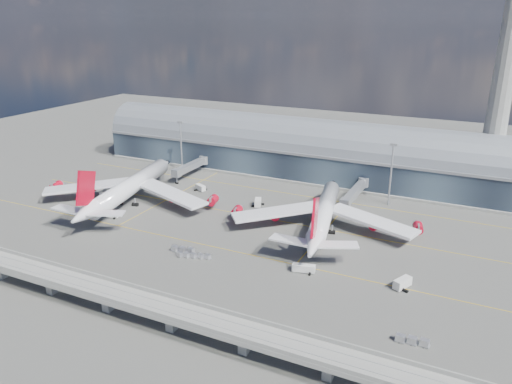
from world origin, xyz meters
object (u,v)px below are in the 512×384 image
at_px(service_truck_3, 402,283).
at_px(cargo_train_2, 412,341).
at_px(airliner_right, 324,215).
at_px(cargo_train_1, 194,256).
at_px(airliner_left, 128,188).
at_px(cargo_train_0, 183,250).
at_px(service_truck_2, 304,268).
at_px(service_truck_1, 113,214).
at_px(floodlight_mast_left, 181,146).
at_px(service_truck_4, 258,203).
at_px(floodlight_mast_right, 391,173).
at_px(service_truck_0, 106,193).
at_px(control_tower, 504,73).
at_px(service_truck_5, 200,188).

bearing_deg(service_truck_3, cargo_train_2, -49.57).
relative_size(airliner_right, cargo_train_1, 6.26).
relative_size(airliner_left, service_truck_3, 12.04).
bearing_deg(airliner_left, cargo_train_0, -43.48).
xyz_separation_m(cargo_train_0, cargo_train_1, (5.24, -1.74, -0.17)).
distance_m(service_truck_2, cargo_train_0, 40.46).
relative_size(airliner_right, service_truck_1, 14.71).
bearing_deg(service_truck_1, cargo_train_2, -117.67).
xyz_separation_m(floodlight_mast_left, service_truck_4, (52.78, -24.62, -12.09)).
bearing_deg(service_truck_4, airliner_right, -41.19).
height_order(service_truck_2, service_truck_3, service_truck_3).
relative_size(airliner_left, service_truck_4, 13.45).
bearing_deg(service_truck_2, service_truck_4, 27.20).
xyz_separation_m(airliner_left, cargo_train_0, (44.79, -28.13, -5.86)).
relative_size(floodlight_mast_right, service_truck_0, 3.26).
bearing_deg(floodlight_mast_left, cargo_train_2, -35.93).
relative_size(floodlight_mast_left, airliner_left, 0.33).
bearing_deg(floodlight_mast_right, service_truck_1, -147.08).
xyz_separation_m(control_tower, floodlight_mast_left, (-135.00, -28.00, -38.00)).
xyz_separation_m(control_tower, airliner_left, (-131.08, -72.85, -44.81)).
xyz_separation_m(control_tower, service_truck_5, (-113.30, -46.44, -50.28)).
distance_m(control_tower, service_truck_4, 109.72).
distance_m(floodlight_mast_left, service_truck_3, 134.61).
bearing_deg(cargo_train_1, service_truck_1, 87.79).
bearing_deg(service_truck_1, floodlight_mast_right, -70.08).
height_order(airliner_left, service_truck_4, airliner_left).
height_order(service_truck_1, service_truck_3, service_truck_3).
bearing_deg(airliner_left, cargo_train_1, -42.19).
height_order(floodlight_mast_left, service_truck_4, floodlight_mast_left).
relative_size(airliner_left, service_truck_5, 13.30).
bearing_deg(service_truck_5, service_truck_4, -76.04).
bearing_deg(service_truck_4, cargo_train_2, -63.83).
relative_size(service_truck_0, service_truck_4, 1.36).
bearing_deg(service_truck_4, service_truck_0, 174.49).
bearing_deg(cargo_train_2, airliner_left, 75.76).
relative_size(service_truck_1, service_truck_2, 0.68).
xyz_separation_m(airliner_left, service_truck_4, (48.86, 20.23, -5.28)).
bearing_deg(floodlight_mast_right, service_truck_0, -158.93).
height_order(service_truck_0, cargo_train_1, service_truck_0).
distance_m(airliner_right, service_truck_5, 64.98).
bearing_deg(cargo_train_0, airliner_left, 67.77).
bearing_deg(airliner_right, service_truck_2, -93.50).
bearing_deg(cargo_train_2, floodlight_mast_right, 21.39).
distance_m(floodlight_mast_left, service_truck_2, 112.81).
bearing_deg(cargo_train_2, service_truck_5, 61.41).
bearing_deg(cargo_train_2, service_truck_4, 53.86).
bearing_deg(cargo_train_2, cargo_train_0, 83.62).
xyz_separation_m(control_tower, service_truck_1, (-127.03, -87.59, -50.32)).
distance_m(service_truck_2, cargo_train_1, 35.53).
bearing_deg(floodlight_mast_left, service_truck_0, -103.82).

